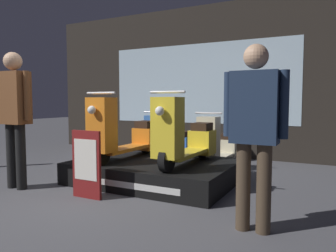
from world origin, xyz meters
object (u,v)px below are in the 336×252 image
(scooter_backrow_1, at_px, (218,145))
(price_sign_board, at_px, (86,164))
(scooter_backrow_0, at_px, (168,142))
(scooter_display_right, at_px, (184,138))
(scooter_display_left, at_px, (123,134))
(person_left_browsing, at_px, (14,109))
(person_right_browsing, at_px, (255,123))

(scooter_backrow_1, height_order, price_sign_board, scooter_backrow_1)
(scooter_backrow_0, height_order, scooter_backrow_1, same)
(price_sign_board, bearing_deg, scooter_display_right, 50.16)
(scooter_display_left, bearing_deg, scooter_backrow_1, 60.18)
(scooter_backrow_1, height_order, person_left_browsing, person_left_browsing)
(person_right_browsing, xyz_separation_m, price_sign_board, (-2.02, 0.09, -0.56))
(person_left_browsing, relative_size, price_sign_board, 2.21)
(scooter_display_left, height_order, price_sign_board, scooter_display_left)
(scooter_display_left, distance_m, price_sign_board, 1.05)
(person_right_browsing, bearing_deg, price_sign_board, 177.45)
(scooter_display_left, relative_size, person_right_browsing, 0.94)
(scooter_backrow_1, bearing_deg, scooter_display_right, -87.30)
(scooter_display_right, height_order, person_left_browsing, person_left_browsing)
(scooter_display_left, bearing_deg, person_left_browsing, -131.53)
(person_right_browsing, relative_size, price_sign_board, 2.03)
(scooter_display_right, xyz_separation_m, person_left_browsing, (-1.98, -1.10, 0.39))
(scooter_display_right, relative_size, scooter_backrow_1, 1.00)
(scooter_backrow_1, relative_size, person_left_browsing, 0.87)
(scooter_backrow_1, relative_size, person_right_browsing, 0.94)
(scooter_backrow_0, distance_m, scooter_backrow_1, 1.02)
(scooter_display_left, bearing_deg, scooter_display_right, 0.00)
(person_left_browsing, xyz_separation_m, price_sign_board, (1.14, 0.09, -0.66))
(scooter_display_right, bearing_deg, price_sign_board, -129.84)
(scooter_display_right, xyz_separation_m, person_right_browsing, (1.18, -1.10, 0.30))
(scooter_display_right, relative_size, person_right_browsing, 0.94)
(scooter_display_left, height_order, scooter_backrow_0, scooter_display_left)
(scooter_backrow_0, relative_size, person_right_browsing, 0.94)
(person_left_browsing, relative_size, person_right_browsing, 1.09)
(scooter_backrow_0, bearing_deg, person_left_browsing, -108.02)
(scooter_display_left, xyz_separation_m, price_sign_board, (0.17, -1.01, -0.27))
(scooter_display_right, height_order, price_sign_board, scooter_display_right)
(scooter_display_right, distance_m, person_right_browsing, 1.64)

